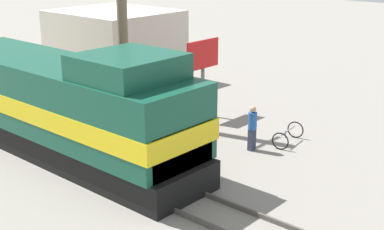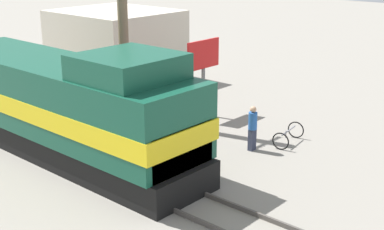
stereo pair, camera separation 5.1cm
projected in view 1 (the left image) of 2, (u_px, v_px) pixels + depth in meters
The scene contains 10 objects.
ground_plane at pixel (99, 166), 19.33m from camera, with size 120.00×120.00×0.00m, color gray.
rail_near at pixel (83, 171), 18.79m from camera, with size 0.08×28.49×0.15m, color #4C4742.
rail_far at pixel (114, 159), 19.82m from camera, with size 0.08×28.49×0.15m, color #4C4742.
locomotive at pixel (65, 106), 19.89m from camera, with size 3.22×13.27×4.37m.
vendor_umbrella at pixel (155, 90), 22.55m from camera, with size 2.59×2.59×2.09m.
billboard_sign at pixel (203, 59), 24.26m from camera, with size 2.12×0.12×3.54m.
shrub_cluster at pixel (157, 127), 22.25m from camera, with size 0.81×0.81×0.81m, color #2D722D.
person_bystander at pixel (252, 126), 20.56m from camera, with size 0.34×0.34×1.79m.
bicycle at pixel (288, 135), 21.42m from camera, with size 1.71×0.95×0.70m.
building_block_distant at pixel (115, 46), 30.93m from camera, with size 5.66×6.35×4.04m, color beige.
Camera 1 is at (-11.13, -14.31, 7.73)m, focal length 50.00 mm.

